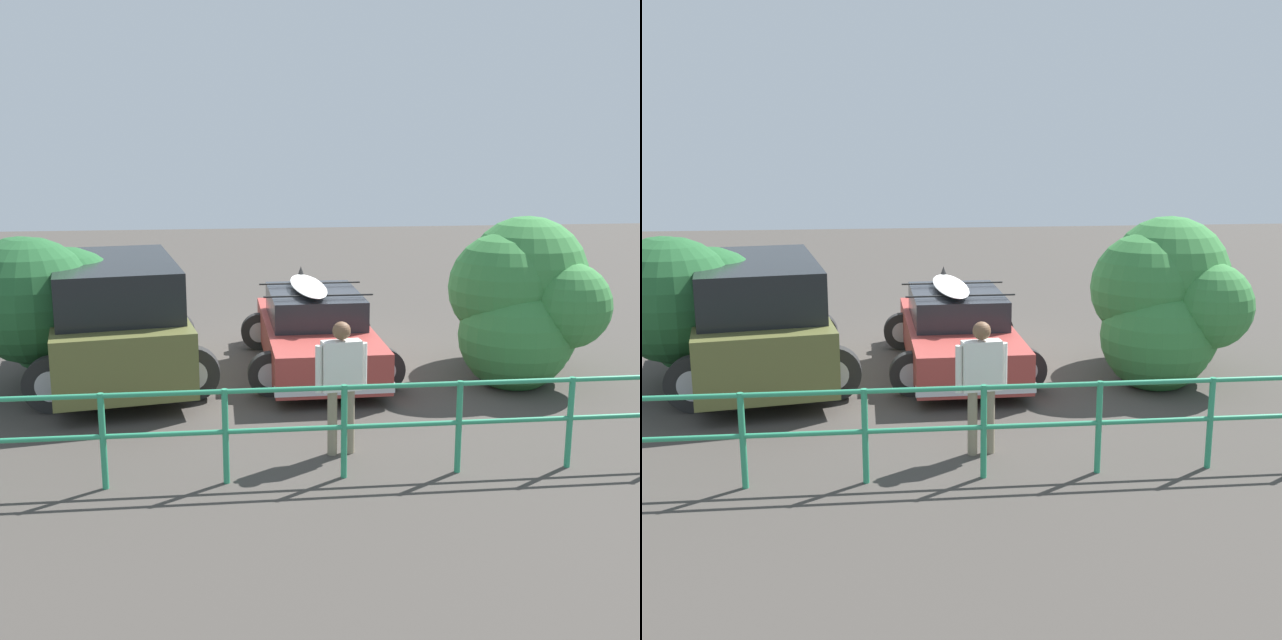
{
  "view_description": "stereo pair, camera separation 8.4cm",
  "coord_description": "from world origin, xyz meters",
  "views": [
    {
      "loc": [
        1.61,
        13.27,
        3.66
      ],
      "look_at": [
        0.06,
        1.11,
        0.95
      ],
      "focal_mm": 45.0,
      "sensor_mm": 36.0,
      "label": 1
    },
    {
      "loc": [
        1.52,
        13.28,
        3.66
      ],
      "look_at": [
        0.06,
        1.11,
        0.95
      ],
      "focal_mm": 45.0,
      "sensor_mm": 36.0,
      "label": 2
    }
  ],
  "objects": [
    {
      "name": "bush_near_left",
      "position": [
        -3.1,
        1.39,
        1.19
      ],
      "size": [
        2.35,
        2.97,
        2.65
      ],
      "color": "brown",
      "rests_on": "ground"
    },
    {
      "name": "ground_plane",
      "position": [
        0.0,
        0.0,
        -0.01
      ],
      "size": [
        44.0,
        44.0,
        0.02
      ],
      "primitive_type": "cube",
      "color": "#423D38",
      "rests_on": "ground"
    },
    {
      "name": "sedan_car",
      "position": [
        0.06,
        0.47,
        0.61
      ],
      "size": [
        2.37,
        4.45,
        1.55
      ],
      "color": "#9E3833",
      "rests_on": "ground"
    },
    {
      "name": "suv_car",
      "position": [
        3.2,
        0.81,
        0.99
      ],
      "size": [
        3.13,
        4.66,
        1.92
      ],
      "color": "brown",
      "rests_on": "ground"
    },
    {
      "name": "bush_near_right",
      "position": [
        4.02,
        1.0,
        1.21
      ],
      "size": [
        2.73,
        2.44,
        2.35
      ],
      "color": "brown",
      "rests_on": "ground"
    },
    {
      "name": "railing_fence",
      "position": [
        0.93,
        4.98,
        0.7
      ],
      "size": [
        9.2,
        0.18,
        1.08
      ],
      "color": "#2D9366",
      "rests_on": "ground"
    },
    {
      "name": "person_bystander",
      "position": [
        0.21,
        4.28,
        0.98
      ],
      "size": [
        0.63,
        0.24,
        1.63
      ],
      "color": "gray",
      "rests_on": "ground"
    }
  ]
}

